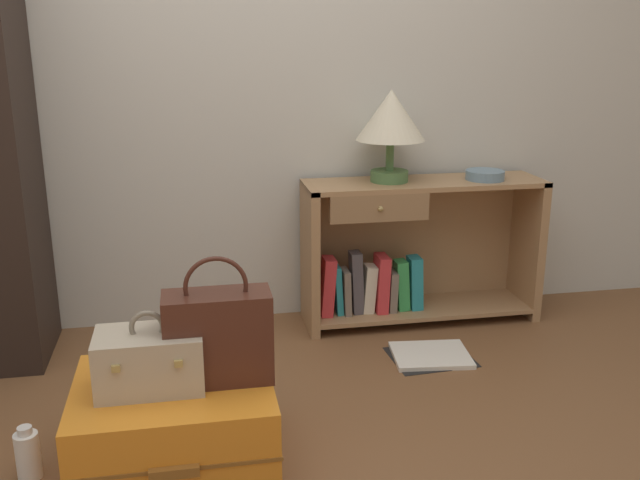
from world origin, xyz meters
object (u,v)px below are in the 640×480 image
Objects in this scene: bookshelf at (409,253)px; bottle at (28,454)px; handbag at (218,336)px; train_case at (150,360)px; bowl at (485,175)px; open_book_on_floor at (431,356)px; table_lamp at (391,119)px; suitcase_large at (175,423)px.

bottle is at bearing -146.56° from bookshelf.
handbag is (-0.93, -1.01, 0.10)m from bookshelf.
bookshelf is at bearing 41.91° from train_case.
train_case is (-1.47, -0.98, -0.32)m from bowl.
train_case reaches higher than open_book_on_floor.
train_case is at bearing -146.33° from bowl.
table_lamp is 2.32× the size of bowl.
table_lamp is at bearing 46.03° from suitcase_large.
table_lamp is 0.51m from bowl.
table_lamp is 2.35× the size of bottle.
table_lamp is at bearing 35.41° from bottle.
suitcase_large is at bearing -145.65° from bowl.
handbag is at bearing -0.76° from bottle.
bowl is 1.80m from train_case.
handbag reaches higher than open_book_on_floor.
suitcase_large is 0.45m from bottle.
suitcase_large reaches higher than open_book_on_floor.
bottle is (-1.86, -0.96, -0.61)m from bowl.
bowl is 0.55× the size of train_case.
train_case is 0.79× the size of handbag.
train_case is (-1.03, -1.02, -0.58)m from table_lamp.
suitcase_large is 1.20m from open_book_on_floor.
handbag is (0.15, -0.01, 0.29)m from suitcase_large.
handbag reaches higher than suitcase_large.
bowl reaches higher than bottle.
table_lamp is 1.04m from open_book_on_floor.
bottle is at bearing 179.24° from handbag.
handbag is 2.32× the size of bottle.
handbag is 1.15m from open_book_on_floor.
bookshelf is 1.49m from suitcase_large.
bookshelf is 2.72× the size of handbag.
table_lamp reaches higher than bowl.
suitcase_large is 3.54× the size of bottle.
open_book_on_floor is at bearing -132.84° from bowl.
handbag reaches higher than bottle.
bookshelf reaches higher than open_book_on_floor.
suitcase_large is 0.32m from handbag.
suitcase_large is at bearing -151.39° from open_book_on_floor.
handbag is at bearing -147.34° from open_book_on_floor.
open_book_on_floor is (1.05, 0.57, -0.13)m from suitcase_large.
bookshelf is 1.84m from bottle.
bookshelf is at bearing 173.02° from bowl.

